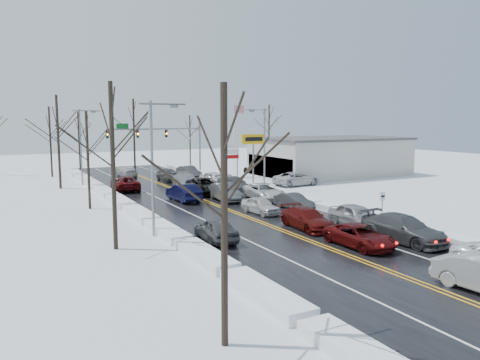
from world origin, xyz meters
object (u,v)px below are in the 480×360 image
flagpole (235,132)px  tires_plus_sign (253,142)px  traffic_signal_mast (166,136)px  dealership_building (330,156)px  oncoming_car_0 (184,201)px

flagpole → tires_plus_sign: bearing=-108.4°
traffic_signal_mast → dealership_building: bearing=-25.9°
flagpole → oncoming_car_0: bearing=-127.4°
traffic_signal_mast → oncoming_car_0: size_ratio=2.61×
traffic_signal_mast → dealership_building: traffic_signal_mast is taller
traffic_signal_mast → oncoming_car_0: bearing=-104.6°
traffic_signal_mast → tires_plus_sign: (7.05, -12.00, -0.49)m
tires_plus_sign → flagpole: size_ratio=0.60×
traffic_signal_mast → flagpole: (11.72, 2.01, 0.45)m
tires_plus_sign → flagpole: bearing=71.6°
traffic_signal_mast → flagpole: bearing=9.7°
tires_plus_sign → oncoming_car_0: tires_plus_sign is taller
traffic_signal_mast → oncoming_car_0: (-5.26, -20.19, -5.48)m
tires_plus_sign → oncoming_car_0: 15.61m
tires_plus_sign → traffic_signal_mast: bearing=120.5°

